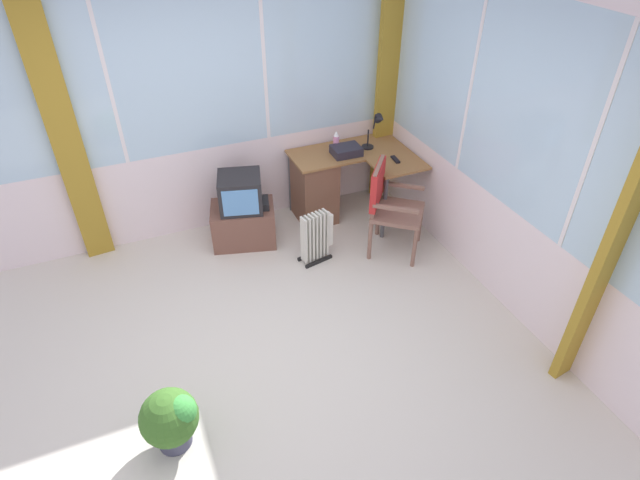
# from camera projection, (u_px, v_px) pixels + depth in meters

# --- Properties ---
(ground) EXTENTS (5.27, 4.97, 0.06)m
(ground) POSITION_uv_depth(u_px,v_px,m) (269.00, 353.00, 4.26)
(ground) COLOR beige
(north_window_panel) EXTENTS (4.27, 0.07, 2.72)m
(north_window_panel) POSITION_uv_depth(u_px,v_px,m) (195.00, 106.00, 4.93)
(north_window_panel) COLOR silver
(north_window_panel) RESTS_ON ground
(east_window_panel) EXTENTS (0.07, 3.97, 2.72)m
(east_window_panel) POSITION_uv_depth(u_px,v_px,m) (517.00, 155.00, 4.11)
(east_window_panel) COLOR silver
(east_window_panel) RESTS_ON ground
(curtain_north_left) EXTENTS (0.26, 0.09, 2.62)m
(curtain_north_left) POSITION_uv_depth(u_px,v_px,m) (64.00, 135.00, 4.53)
(curtain_north_left) COLOR #A47F26
(curtain_north_left) RESTS_ON ground
(curtain_corner) EXTENTS (0.26, 0.09, 2.62)m
(curtain_corner) POSITION_uv_depth(u_px,v_px,m) (388.00, 86.00, 5.50)
(curtain_corner) COLOR #A47F26
(curtain_corner) RESTS_ON ground
(curtain_east_far) EXTENTS (0.26, 0.11, 2.62)m
(curtain_east_far) POSITION_uv_depth(u_px,v_px,m) (619.00, 236.00, 3.31)
(curtain_east_far) COLOR #A47F26
(curtain_east_far) RESTS_ON ground
(desk) EXTENTS (1.25, 0.96, 0.75)m
(desk) POSITION_uv_depth(u_px,v_px,m) (320.00, 185.00, 5.61)
(desk) COLOR olive
(desk) RESTS_ON ground
(desk_lamp) EXTENTS (0.23, 0.20, 0.40)m
(desk_lamp) POSITION_uv_depth(u_px,v_px,m) (377.00, 126.00, 5.40)
(desk_lamp) COLOR black
(desk_lamp) RESTS_ON desk
(tv_remote) EXTENTS (0.06, 0.15, 0.02)m
(tv_remote) POSITION_uv_depth(u_px,v_px,m) (395.00, 159.00, 5.33)
(tv_remote) COLOR black
(tv_remote) RESTS_ON desk
(spray_bottle) EXTENTS (0.06, 0.06, 0.22)m
(spray_bottle) POSITION_uv_depth(u_px,v_px,m) (336.00, 141.00, 5.47)
(spray_bottle) COLOR pink
(spray_bottle) RESTS_ON desk
(paper_tray) EXTENTS (0.31, 0.24, 0.09)m
(paper_tray) POSITION_uv_depth(u_px,v_px,m) (346.00, 151.00, 5.41)
(paper_tray) COLOR #272530
(paper_tray) RESTS_ON desk
(wooden_armchair) EXTENTS (0.68, 0.67, 0.95)m
(wooden_armchair) POSITION_uv_depth(u_px,v_px,m) (386.00, 198.00, 5.02)
(wooden_armchair) COLOR #845C4E
(wooden_armchair) RESTS_ON ground
(tv_on_stand) EXTENTS (0.73, 0.59, 0.78)m
(tv_on_stand) POSITION_uv_depth(u_px,v_px,m) (243.00, 213.00, 5.27)
(tv_on_stand) COLOR brown
(tv_on_stand) RESTS_ON ground
(space_heater) EXTENTS (0.37, 0.23, 0.54)m
(space_heater) POSITION_uv_depth(u_px,v_px,m) (317.00, 236.00, 5.07)
(space_heater) COLOR silver
(space_heater) RESTS_ON ground
(potted_plant) EXTENTS (0.39, 0.39, 0.48)m
(potted_plant) POSITION_uv_depth(u_px,v_px,m) (171.00, 418.00, 3.42)
(potted_plant) COLOR #3E3F54
(potted_plant) RESTS_ON ground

